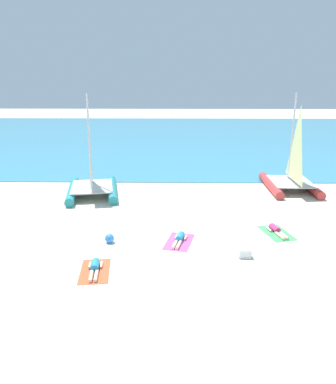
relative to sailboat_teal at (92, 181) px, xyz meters
name	(u,v)px	position (x,y,z in m)	size (l,w,h in m)	color
ground_plane	(169,186)	(4.77, 2.07, -0.91)	(120.00, 120.00, 0.00)	beige
ocean_water	(172,137)	(4.77, 22.77, -0.89)	(120.00, 40.00, 0.05)	teal
sailboat_teal	(92,181)	(0.00, 0.00, 0.00)	(3.80, 5.16, 6.13)	teal
sailboat_red	(291,176)	(12.66, 1.32, 0.00)	(3.01, 4.70, 6.11)	#CC3838
towel_left	(95,271)	(2.08, -9.39, -0.91)	(1.10, 1.90, 0.01)	#EA5933
sunbather_left	(95,267)	(2.07, -9.32, -0.78)	(0.59, 1.57, 0.30)	#268CCC
towel_middle	(179,242)	(5.32, -6.73, -0.91)	(1.10, 1.90, 0.01)	#D84C99
sunbather_middle	(179,239)	(5.34, -6.66, -0.78)	(0.75, 1.56, 0.30)	#268CCC
towel_right	(277,233)	(9.96, -5.69, -0.91)	(1.10, 1.90, 0.01)	#4CB266
sunbather_right	(276,230)	(9.94, -5.63, -0.78)	(0.76, 1.56, 0.30)	#D83372
beach_ball	(110,238)	(2.22, -6.85, -0.71)	(0.41, 0.41, 0.41)	#337FE5
cooler_box	(245,253)	(8.00, -8.12, -0.73)	(0.50, 0.36, 0.36)	white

